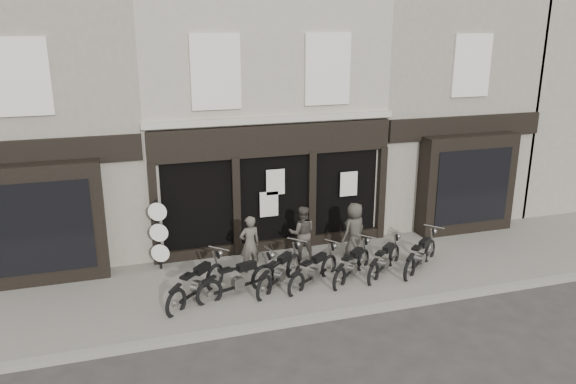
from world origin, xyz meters
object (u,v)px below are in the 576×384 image
object	(u,v)px
motorcycle_5	(384,262)
motorcycle_4	(352,267)
motorcycle_3	(314,273)
man_centre	(302,233)
advert_sign_post	(159,238)
man_right	(354,230)
motorcycle_2	(280,274)
motorcycle_1	(238,282)
motorcycle_0	(197,286)
motorcycle_6	(420,258)
man_left	(250,244)

from	to	relation	value
motorcycle_5	motorcycle_4	bearing A→B (deg)	140.44
motorcycle_3	motorcycle_4	world-z (taller)	motorcycle_3
motorcycle_3	man_centre	bearing A→B (deg)	48.09
motorcycle_5	advert_sign_post	size ratio (longest dim) A/B	0.82
motorcycle_4	man_right	distance (m)	1.48
motorcycle_2	motorcycle_5	world-z (taller)	motorcycle_2
motorcycle_1	motorcycle_5	size ratio (longest dim) A/B	1.27
motorcycle_0	man_right	size ratio (longest dim) A/B	1.12
motorcycle_0	man_right	bearing A→B (deg)	-30.55
man_centre	motorcycle_3	bearing A→B (deg)	96.90
motorcycle_0	man_centre	xyz separation A→B (m)	(3.25, 1.53, 0.48)
motorcycle_1	advert_sign_post	world-z (taller)	advert_sign_post
motorcycle_2	advert_sign_post	xyz separation A→B (m)	(-2.87, 1.92, 0.61)
man_right	advert_sign_post	xyz separation A→B (m)	(-5.44, 0.80, 0.10)
motorcycle_1	motorcycle_5	distance (m)	4.09
motorcycle_6	advert_sign_post	distance (m)	7.22
motorcycle_1	man_left	size ratio (longest dim) A/B	1.38
motorcycle_1	advert_sign_post	bearing A→B (deg)	111.91
motorcycle_2	man_left	size ratio (longest dim) A/B	1.11
motorcycle_0	motorcycle_3	distance (m)	3.04
motorcycle_2	motorcycle_4	world-z (taller)	motorcycle_2
motorcycle_1	motorcycle_2	bearing A→B (deg)	-9.00
motorcycle_6	man_right	world-z (taller)	man_right
motorcycle_0	motorcycle_5	distance (m)	5.11
motorcycle_4	man_centre	size ratio (longest dim) A/B	1.09
motorcycle_4	man_left	bearing A→B (deg)	114.43
man_left	man_right	world-z (taller)	man_right
motorcycle_1	man_right	size ratio (longest dim) A/B	1.35
motorcycle_0	advert_sign_post	bearing A→B (deg)	63.82
motorcycle_6	man_left	xyz separation A→B (m)	(-4.56, 1.19, 0.49)
motorcycle_1	advert_sign_post	xyz separation A→B (m)	(-1.72, 2.09, 0.60)
man_left	man_right	xyz separation A→B (m)	(3.11, 0.08, 0.02)
motorcycle_1	motorcycle_3	world-z (taller)	motorcycle_1
man_left	motorcycle_5	bearing A→B (deg)	152.68
motorcycle_4	man_left	xyz separation A→B (m)	(-2.52, 1.17, 0.52)
motorcycle_1	motorcycle_5	world-z (taller)	motorcycle_1
motorcycle_6	advert_sign_post	xyz separation A→B (m)	(-6.89, 2.06, 0.61)
motorcycle_3	motorcycle_1	bearing A→B (deg)	145.95
motorcycle_0	man_right	distance (m)	4.92
man_right	advert_sign_post	distance (m)	5.50
motorcycle_0	man_left	size ratio (longest dim) A/B	1.14
motorcycle_6	advert_sign_post	size ratio (longest dim) A/B	0.88
motorcycle_2	motorcycle_3	distance (m)	0.89
motorcycle_0	motorcycle_6	distance (m)	6.19
motorcycle_0	motorcycle_5	size ratio (longest dim) A/B	1.05
motorcycle_0	motorcycle_6	size ratio (longest dim) A/B	0.98
motorcycle_3	man_right	distance (m)	2.19
motorcycle_0	man_left	distance (m)	2.05
motorcycle_6	man_left	distance (m)	4.74
motorcycle_4	motorcycle_5	world-z (taller)	motorcycle_5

